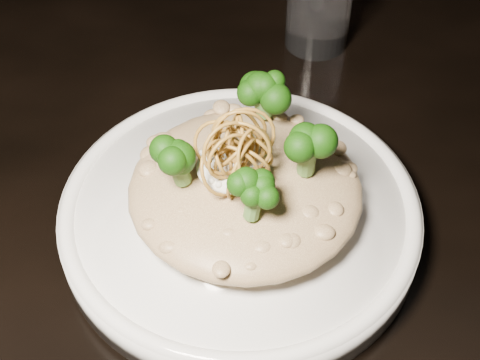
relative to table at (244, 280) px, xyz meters
name	(u,v)px	position (x,y,z in m)	size (l,w,h in m)	color
table	(244,280)	(0.00, 0.00, 0.00)	(1.10, 0.80, 0.75)	black
plate	(240,215)	(0.00, -0.01, 0.10)	(0.28, 0.28, 0.03)	white
risotto	(245,188)	(0.00, -0.01, 0.13)	(0.18, 0.18, 0.04)	brown
broccoli	(242,143)	(0.00, 0.00, 0.17)	(0.12, 0.12, 0.04)	black
cheese	(233,166)	(-0.01, -0.01, 0.16)	(0.05, 0.05, 0.01)	silver
shallots	(237,142)	(-0.01, -0.01, 0.18)	(0.05, 0.05, 0.03)	brown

